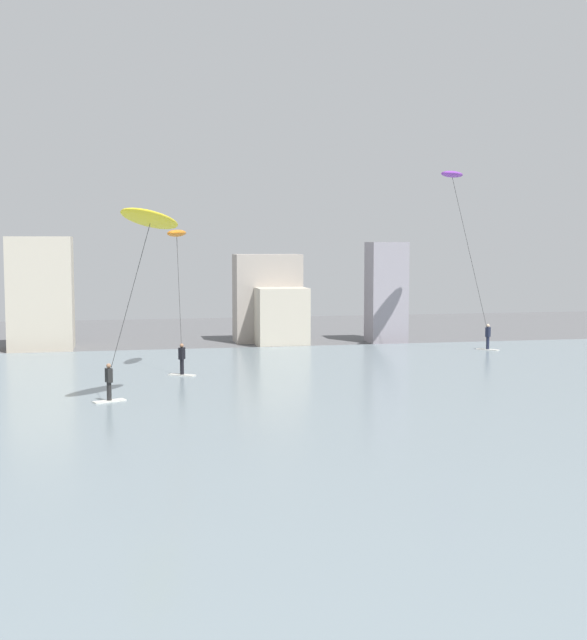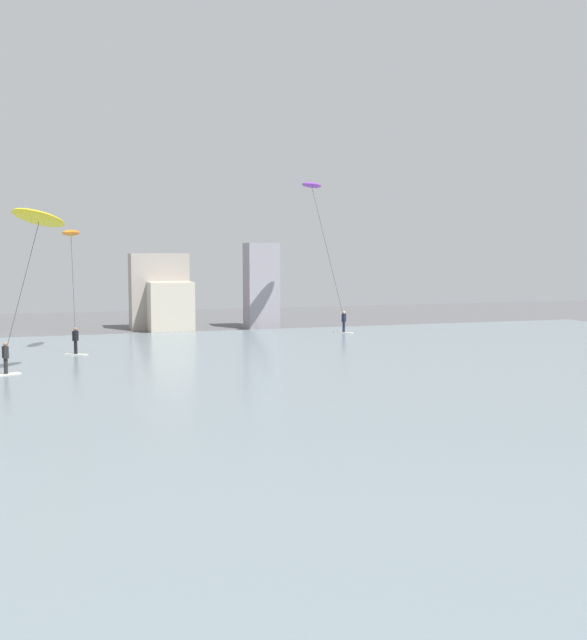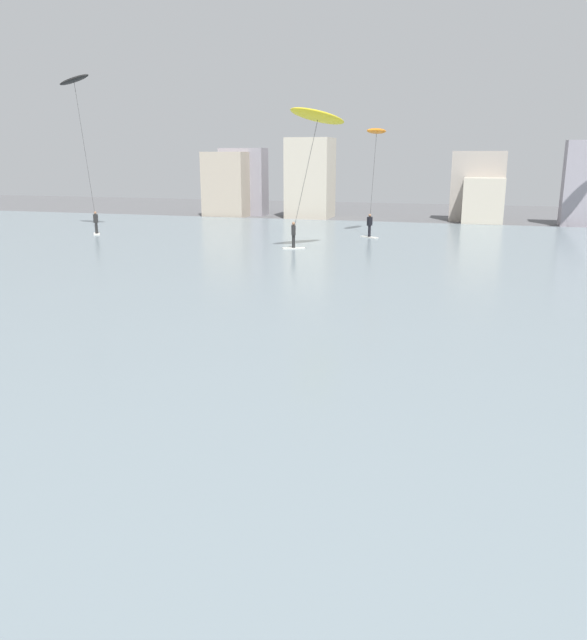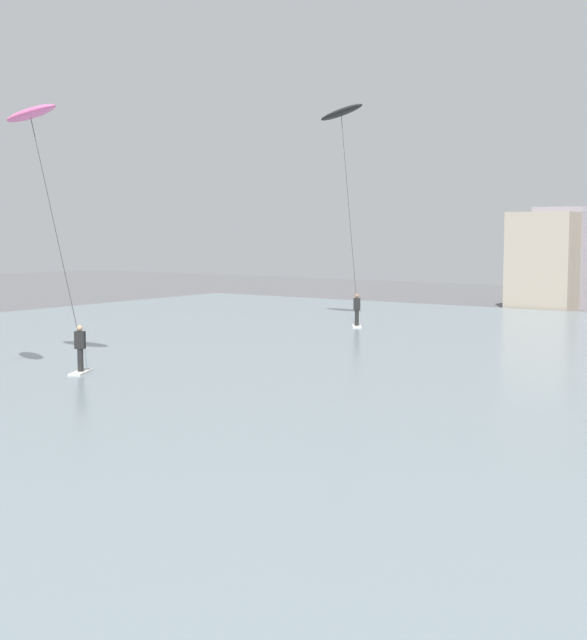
% 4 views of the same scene
% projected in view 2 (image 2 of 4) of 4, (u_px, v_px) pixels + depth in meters
% --- Properties ---
extents(water_bay, '(84.00, 52.00, 0.10)m').
position_uv_depth(water_bay, '(120.00, 400.00, 32.37)').
color(water_bay, gray).
rests_on(water_bay, ground).
extents(far_shore_buildings, '(34.13, 4.85, 7.24)m').
position_uv_depth(far_shore_buildings, '(6.00, 293.00, 57.51)').
color(far_shore_buildings, '#B7A893').
rests_on(far_shore_buildings, ground).
extents(kitesurfer_purple, '(4.65, 3.29, 11.13)m').
position_uv_depth(kitesurfer_purple, '(315.00, 198.00, 56.67)').
color(kitesurfer_purple, silver).
rests_on(kitesurfer_purple, water_bay).
extents(kitesurfer_yellow, '(4.17, 4.01, 8.38)m').
position_uv_depth(kitesurfer_yellow, '(37.00, 227.00, 37.44)').
color(kitesurfer_yellow, silver).
rests_on(kitesurfer_yellow, water_bay).
extents(kitesurfer_orange, '(1.58, 4.06, 7.49)m').
position_uv_depth(kitesurfer_orange, '(71.00, 247.00, 47.23)').
color(kitesurfer_orange, silver).
rests_on(kitesurfer_orange, water_bay).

